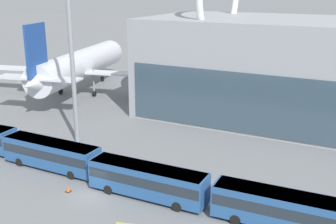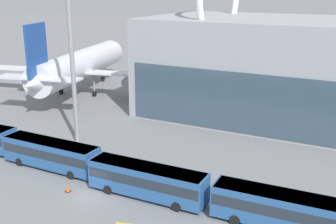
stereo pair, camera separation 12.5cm
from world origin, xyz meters
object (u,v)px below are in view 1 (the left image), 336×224
shuttle_bus_2 (51,153)px  floodlight_mast (68,6)px  traffic_cone_0 (68,188)px  shuttle_bus_4 (283,208)px  shuttle_bus_3 (147,179)px  airliner_at_gate_near (78,65)px

shuttle_bus_2 → floodlight_mast: floodlight_mast is taller
traffic_cone_0 → floodlight_mast: bearing=125.3°
traffic_cone_0 → shuttle_bus_4: bearing=8.9°
shuttle_bus_2 → shuttle_bus_4: size_ratio=0.99×
shuttle_bus_3 → shuttle_bus_4: (13.63, 0.52, 0.00)m
shuttle_bus_3 → shuttle_bus_2: bearing=175.3°
airliner_at_gate_near → shuttle_bus_2: bearing=-160.0°
airliner_at_gate_near → shuttle_bus_3: (33.29, -30.70, -3.77)m
shuttle_bus_3 → floodlight_mast: 25.20m
traffic_cone_0 → shuttle_bus_2: bearing=146.0°
floodlight_mast → shuttle_bus_4: bearing=-16.3°
floodlight_mast → traffic_cone_0: (8.65, -12.24, -18.03)m
shuttle_bus_2 → floodlight_mast: 18.72m
airliner_at_gate_near → shuttle_bus_3: bearing=-146.1°
shuttle_bus_4 → shuttle_bus_2: bearing=177.0°
shuttle_bus_2 → traffic_cone_0: size_ratio=16.54×
shuttle_bus_4 → traffic_cone_0: 21.97m
floodlight_mast → shuttle_bus_2: bearing=-70.2°
shuttle_bus_3 → shuttle_bus_4: 13.64m
shuttle_bus_3 → floodlight_mast: (-16.66, 9.36, 16.42)m
airliner_at_gate_near → shuttle_bus_2: 35.90m
shuttle_bus_2 → shuttle_bus_4: bearing=-1.0°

